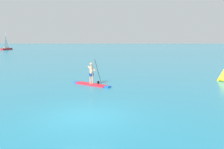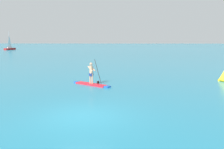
% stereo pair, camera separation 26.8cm
% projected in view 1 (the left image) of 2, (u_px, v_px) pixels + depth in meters
% --- Properties ---
extents(ground, '(440.00, 440.00, 0.00)m').
position_uv_depth(ground, '(86.00, 116.00, 10.23)').
color(ground, teal).
extents(paddleboarder_mid_center, '(3.10, 2.29, 2.00)m').
position_uv_depth(paddleboarder_mid_center, '(92.00, 80.00, 17.27)').
color(paddleboarder_mid_center, red).
rests_on(paddleboarder_mid_center, ground).
extents(race_marker_buoy, '(1.13, 1.13, 1.13)m').
position_uv_depth(race_marker_buoy, '(224.00, 75.00, 19.12)').
color(race_marker_buoy, yellow).
rests_on(race_marker_buoy, ground).
extents(sailboat_left_horizon, '(2.11, 5.14, 6.40)m').
position_uv_depth(sailboat_left_horizon, '(6.00, 48.00, 79.15)').
color(sailboat_left_horizon, '#A51E1E').
rests_on(sailboat_left_horizon, ground).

